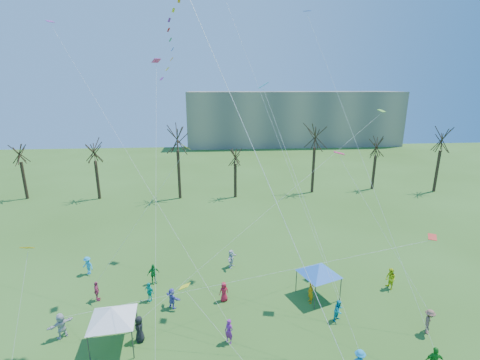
{
  "coord_description": "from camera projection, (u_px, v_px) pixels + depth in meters",
  "views": [
    {
      "loc": [
        -1.73,
        -13.86,
        16.29
      ],
      "look_at": [
        -0.1,
        5.0,
        11.0
      ],
      "focal_mm": 25.0,
      "sensor_mm": 36.0,
      "label": 1
    }
  ],
  "objects": [
    {
      "name": "distant_building",
      "position": [
        293.0,
        118.0,
        96.32
      ],
      "size": [
        60.0,
        14.0,
        15.0
      ],
      "primitive_type": "cube",
      "color": "gray",
      "rests_on": "ground"
    },
    {
      "name": "small_kites_aloft",
      "position": [
        230.0,
        120.0,
        24.56
      ],
      "size": [
        29.35,
        19.42,
        34.33
      ],
      "color": "#F8A90D",
      "rests_on": "ground"
    },
    {
      "name": "canopy_tent_blue",
      "position": [
        319.0,
        269.0,
        26.34
      ],
      "size": [
        3.56,
        3.56,
        2.85
      ],
      "color": "#3F3F44",
      "rests_on": "ground"
    },
    {
      "name": "festival_crowd",
      "position": [
        225.0,
        309.0,
        24.01
      ],
      "size": [
        27.04,
        15.4,
        1.84
      ],
      "color": "red",
      "rests_on": "ground"
    },
    {
      "name": "big_box_kite",
      "position": [
        177.0,
        28.0,
        19.02
      ],
      "size": [
        5.15,
        6.71,
        25.27
      ],
      "color": "red",
      "rests_on": "ground"
    },
    {
      "name": "bare_tree_row",
      "position": [
        255.0,
        149.0,
        50.37
      ],
      "size": [
        68.97,
        7.78,
        11.4
      ],
      "color": "black",
      "rests_on": "ground"
    },
    {
      "name": "canopy_tent_white",
      "position": [
        112.0,
        313.0,
        21.09
      ],
      "size": [
        3.89,
        3.89,
        2.93
      ],
      "color": "#3F3F44",
      "rests_on": "ground"
    }
  ]
}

